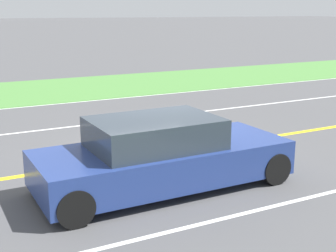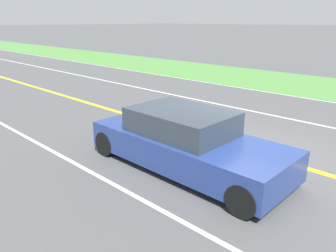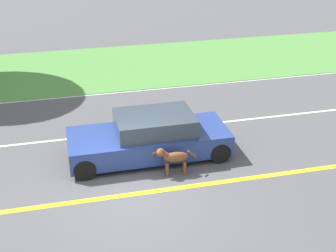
{
  "view_description": "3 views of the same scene",
  "coord_description": "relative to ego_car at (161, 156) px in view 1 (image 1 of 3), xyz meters",
  "views": [
    {
      "loc": [
        9.1,
        -4.53,
        3.19
      ],
      "look_at": [
        1.44,
        -0.46,
        1.05
      ],
      "focal_mm": 50.0,
      "sensor_mm": 36.0,
      "label": 1
    },
    {
      "loc": [
        7.07,
        3.62,
        3.23
      ],
      "look_at": [
        2.07,
        -1.16,
        0.97
      ],
      "focal_mm": 35.0,
      "sensor_mm": 36.0,
      "label": 2
    },
    {
      "loc": [
        -10.02,
        1.52,
        7.04
      ],
      "look_at": [
        1.51,
        -1.27,
        1.11
      ],
      "focal_mm": 50.0,
      "sensor_mm": 36.0,
      "label": 3
    }
  ],
  "objects": [
    {
      "name": "lane_edge_line_left",
      "position": [
        -8.85,
        0.82,
        -0.62
      ],
      "size": [
        0.14,
        160.0,
        0.01
      ],
      "primitive_type": "cube",
      "color": "white",
      "rests_on": "ground"
    },
    {
      "name": "dog",
      "position": [
        -1.16,
        -0.38,
        -0.07
      ],
      "size": [
        0.28,
        1.24,
        0.88
      ],
      "rotation": [
        0.0,
        0.0,
        -0.06
      ],
      "color": "brown",
      "rests_on": "ground"
    },
    {
      "name": "lane_dash_oncoming",
      "position": [
        -5.35,
        0.82,
        -0.62
      ],
      "size": [
        0.1,
        160.0,
        0.01
      ],
      "primitive_type": "cube",
      "color": "white",
      "rests_on": "ground"
    },
    {
      "name": "ego_car",
      "position": [
        0.0,
        0.0,
        0.0
      ],
      "size": [
        1.86,
        4.67,
        1.34
      ],
      "color": "navy",
      "rests_on": "ground"
    },
    {
      "name": "centre_divider_line",
      "position": [
        -1.85,
        0.82,
        -0.62
      ],
      "size": [
        0.18,
        160.0,
        0.01
      ],
      "primitive_type": "cube",
      "color": "yellow",
      "rests_on": "ground"
    },
    {
      "name": "ground_plane",
      "position": [
        -1.85,
        0.82,
        -0.62
      ],
      "size": [
        400.0,
        400.0,
        0.0
      ],
      "primitive_type": "plane",
      "color": "#4C4C4F"
    },
    {
      "name": "grass_verge_left",
      "position": [
        -11.85,
        0.82,
        -0.61
      ],
      "size": [
        6.0,
        160.0,
        0.03
      ],
      "primitive_type": "cube",
      "color": "#4C843D",
      "rests_on": "ground"
    },
    {
      "name": "lane_dash_same_dir",
      "position": [
        1.65,
        0.82,
        -0.62
      ],
      "size": [
        0.1,
        160.0,
        0.01
      ],
      "primitive_type": "cube",
      "color": "white",
      "rests_on": "ground"
    }
  ]
}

